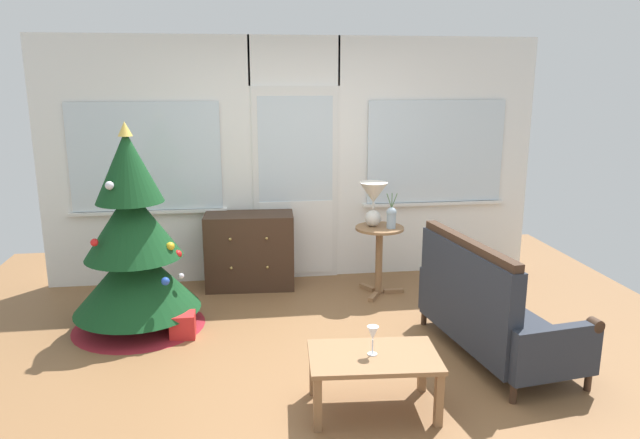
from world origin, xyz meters
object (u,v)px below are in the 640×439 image
object	(u,v)px
side_table	(379,247)
flower_vase	(391,216)
table_lamp	(373,198)
settee_sofa	(487,310)
coffee_table	(374,363)
christmas_tree	(134,252)
dresser_cabinet	(250,251)
gift_box	(183,325)
wine_glass	(373,334)

from	to	relation	value
side_table	flower_vase	xyz separation A→B (m)	(0.10, -0.06, 0.32)
side_table	table_lamp	xyz separation A→B (m)	(-0.06, 0.04, 0.49)
settee_sofa	side_table	bearing A→B (deg)	109.30
flower_vase	coffee_table	size ratio (longest dim) A/B	0.40
settee_sofa	flower_vase	distance (m)	1.52
flower_vase	side_table	bearing A→B (deg)	149.04
christmas_tree	coffee_table	bearing A→B (deg)	-42.76
settee_sofa	flower_vase	bearing A→B (deg)	106.36
settee_sofa	table_lamp	bearing A→B (deg)	110.86
christmas_tree	side_table	world-z (taller)	christmas_tree
christmas_tree	settee_sofa	distance (m)	2.96
dresser_cabinet	side_table	bearing A→B (deg)	-17.02
coffee_table	christmas_tree	bearing A→B (deg)	137.24
settee_sofa	coffee_table	bearing A→B (deg)	-148.42
christmas_tree	gift_box	bearing A→B (deg)	-35.37
side_table	gift_box	world-z (taller)	side_table
settee_sofa	coffee_table	world-z (taller)	settee_sofa
dresser_cabinet	table_lamp	distance (m)	1.40
side_table	flower_vase	distance (m)	0.34
settee_sofa	wine_glass	distance (m)	1.24
dresser_cabinet	settee_sofa	size ratio (longest dim) A/B	0.59
side_table	christmas_tree	bearing A→B (deg)	-167.75
side_table	gift_box	bearing A→B (deg)	-157.45
settee_sofa	table_lamp	world-z (taller)	table_lamp
dresser_cabinet	gift_box	bearing A→B (deg)	-117.16
dresser_cabinet	table_lamp	xyz separation A→B (m)	(1.21, -0.35, 0.59)
wine_glass	dresser_cabinet	bearing A→B (deg)	106.34
side_table	settee_sofa	bearing A→B (deg)	-70.70
side_table	table_lamp	size ratio (longest dim) A/B	1.58
coffee_table	dresser_cabinet	bearing A→B (deg)	106.47
table_lamp	wine_glass	size ratio (longest dim) A/B	2.26
table_lamp	coffee_table	world-z (taller)	table_lamp
side_table	coffee_table	world-z (taller)	side_table
dresser_cabinet	gift_box	size ratio (longest dim) A/B	4.42
settee_sofa	table_lamp	distance (m)	1.71
settee_sofa	flower_vase	xyz separation A→B (m)	(-0.41, 1.39, 0.44)
dresser_cabinet	coffee_table	size ratio (longest dim) A/B	1.05
dresser_cabinet	settee_sofa	distance (m)	2.56
christmas_tree	coffee_table	size ratio (longest dim) A/B	2.04
side_table	dresser_cabinet	bearing A→B (deg)	162.98
coffee_table	side_table	bearing A→B (deg)	75.60
table_lamp	coffee_table	bearing A→B (deg)	-102.62
flower_vase	coffee_table	distance (m)	2.19
side_table	gift_box	distance (m)	2.07
settee_sofa	gift_box	size ratio (longest dim) A/B	7.48
dresser_cabinet	flower_vase	bearing A→B (deg)	-18.13
dresser_cabinet	table_lamp	world-z (taller)	table_lamp
settee_sofa	wine_glass	xyz separation A→B (m)	(-1.06, -0.64, 0.16)
christmas_tree	dresser_cabinet	world-z (taller)	christmas_tree
table_lamp	gift_box	distance (m)	2.17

